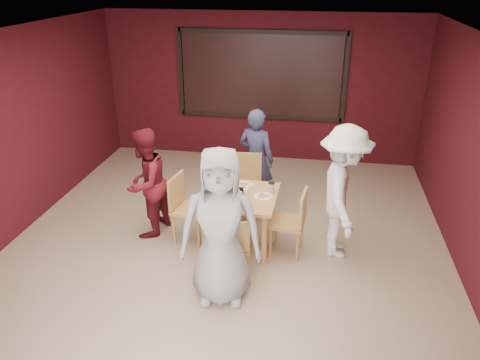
% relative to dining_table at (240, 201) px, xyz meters
% --- Properties ---
extents(floor, '(7.00, 7.00, 0.00)m').
position_rel_dining_table_xyz_m(floor, '(-0.17, -0.17, -0.67)').
color(floor, tan).
rests_on(floor, ground).
extents(window_blinds, '(3.00, 0.02, 1.50)m').
position_rel_dining_table_xyz_m(window_blinds, '(-0.17, 3.28, 0.98)').
color(window_blinds, black).
extents(dining_table, '(1.00, 1.00, 0.92)m').
position_rel_dining_table_xyz_m(dining_table, '(0.00, 0.00, 0.00)').
color(dining_table, tan).
rests_on(dining_table, floor).
extents(chair_front, '(0.53, 0.53, 0.85)m').
position_rel_dining_table_xyz_m(chair_front, '(0.02, -0.80, -0.19)').
color(chair_front, '#B69247').
rests_on(chair_front, floor).
extents(chair_back, '(0.51, 0.51, 0.97)m').
position_rel_dining_table_xyz_m(chair_back, '(-0.07, 0.88, -0.12)').
color(chair_back, '#B69247').
rests_on(chair_back, floor).
extents(chair_left, '(0.52, 0.52, 0.94)m').
position_rel_dining_table_xyz_m(chair_left, '(-0.77, 0.05, -0.14)').
color(chair_left, '#B69247').
rests_on(chair_left, floor).
extents(chair_right, '(0.49, 0.49, 0.92)m').
position_rel_dining_table_xyz_m(chair_right, '(0.72, -0.08, -0.16)').
color(chair_right, '#B69247').
rests_on(chair_right, floor).
extents(diner_front, '(0.98, 0.72, 1.85)m').
position_rel_dining_table_xyz_m(diner_front, '(-0.02, -1.13, 0.25)').
color(diner_front, '#A3A3A3').
rests_on(diner_front, floor).
extents(diner_back, '(0.67, 0.55, 1.60)m').
position_rel_dining_table_xyz_m(diner_back, '(0.05, 1.21, 0.13)').
color(diner_back, '#32365A').
rests_on(diner_back, floor).
extents(diner_left, '(0.74, 0.86, 1.56)m').
position_rel_dining_table_xyz_m(diner_left, '(-1.34, 0.11, 0.11)').
color(diner_left, maroon).
rests_on(diner_left, floor).
extents(diner_right, '(0.73, 1.19, 1.78)m').
position_rel_dining_table_xyz_m(diner_right, '(1.33, 0.05, 0.22)').
color(diner_right, white).
rests_on(diner_right, floor).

